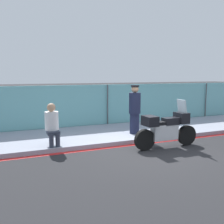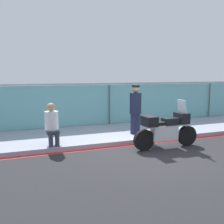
% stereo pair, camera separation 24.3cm
% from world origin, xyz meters
% --- Properties ---
extents(ground_plane, '(120.00, 120.00, 0.00)m').
position_xyz_m(ground_plane, '(0.00, 0.00, 0.00)').
color(ground_plane, '#262628').
extents(sidewalk, '(40.54, 2.97, 0.14)m').
position_xyz_m(sidewalk, '(0.00, 2.42, 0.07)').
color(sidewalk, '#8E93A3').
rests_on(sidewalk, ground_plane).
extents(curb_paint_stripe, '(40.54, 0.18, 0.01)m').
position_xyz_m(curb_paint_stripe, '(0.00, 0.84, 0.00)').
color(curb_paint_stripe, red).
rests_on(curb_paint_stripe, ground_plane).
extents(storefront_fence, '(38.52, 0.17, 1.87)m').
position_xyz_m(storefront_fence, '(-0.00, 3.99, 0.93)').
color(storefront_fence, '#6BB2B7').
rests_on(storefront_fence, ground_plane).
extents(motorcycle, '(2.25, 0.51, 1.52)m').
position_xyz_m(motorcycle, '(0.49, 0.16, 0.61)').
color(motorcycle, black).
rests_on(motorcycle, ground_plane).
extents(officer_standing, '(0.43, 0.43, 1.78)m').
position_xyz_m(officer_standing, '(0.22, 1.77, 1.05)').
color(officer_standing, '#191E38').
rests_on(officer_standing, sidewalk).
extents(person_seated_on_curb, '(0.42, 0.68, 1.29)m').
position_xyz_m(person_seated_on_curb, '(-2.84, 1.41, 0.85)').
color(person_seated_on_curb, '#2D3342').
rests_on(person_seated_on_curb, sidewalk).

